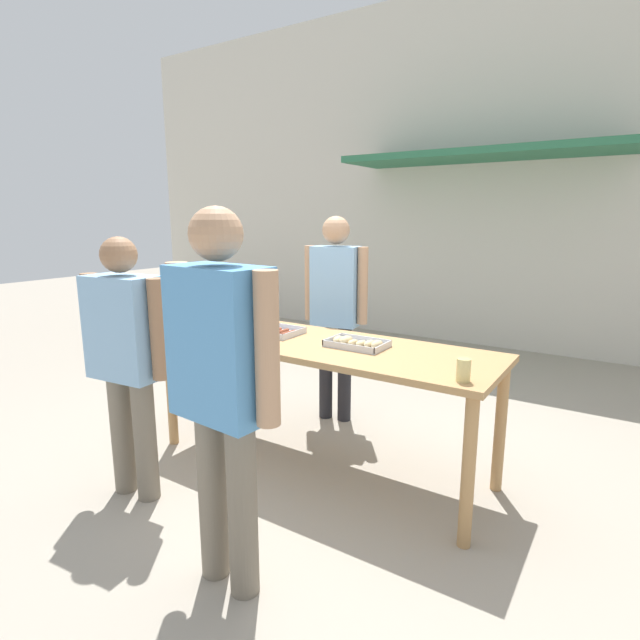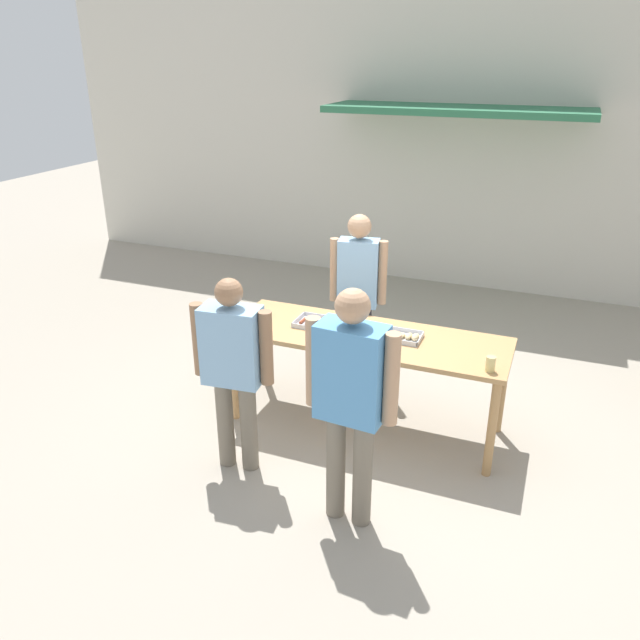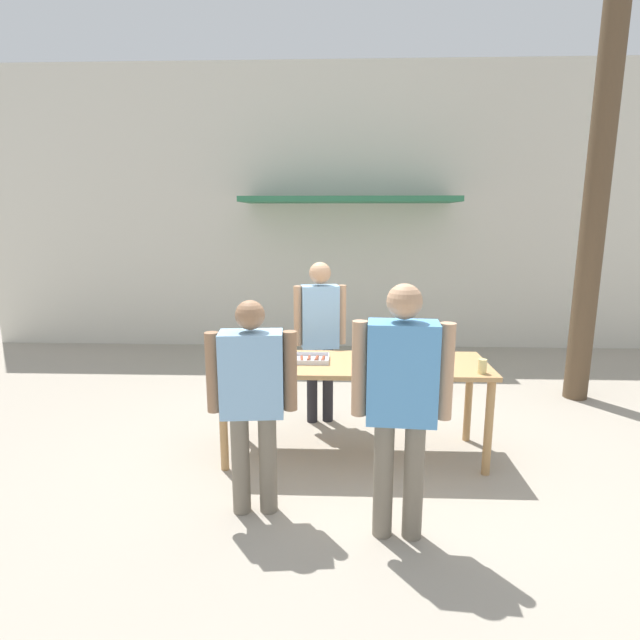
{
  "view_description": "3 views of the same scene",
  "coord_description": "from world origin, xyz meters",
  "px_view_note": "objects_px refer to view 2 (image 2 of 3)",
  "views": [
    {
      "loc": [
        1.75,
        -2.69,
        1.7
      ],
      "look_at": [
        0.0,
        0.0,
        1.03
      ],
      "focal_mm": 28.0,
      "sensor_mm": 36.0,
      "label": 1
    },
    {
      "loc": [
        1.39,
        -4.55,
        3.07
      ],
      "look_at": [
        -0.44,
        0.03,
        0.93
      ],
      "focal_mm": 35.0,
      "sensor_mm": 36.0,
      "label": 2
    },
    {
      "loc": [
        -0.14,
        -4.27,
        2.14
      ],
      "look_at": [
        -0.33,
        0.75,
        1.11
      ],
      "focal_mm": 28.0,
      "sensor_mm": 36.0,
      "label": 3
    }
  ],
  "objects_px": {
    "condiment_jar_ketchup": "(249,326)",
    "person_customer_with_cup": "(351,391)",
    "food_tray_buns": "(399,335)",
    "person_server_behind_table": "(358,284)",
    "food_tray_sausages": "(320,324)",
    "beer_cup": "(491,364)",
    "person_customer_holding_hotdog": "(233,361)",
    "condiment_jar_mustard": "(240,325)"
  },
  "relations": [
    {
      "from": "condiment_jar_ketchup",
      "to": "person_customer_with_cup",
      "type": "relative_size",
      "value": 0.04
    },
    {
      "from": "food_tray_buns",
      "to": "person_server_behind_table",
      "type": "bearing_deg",
      "value": 129.9
    },
    {
      "from": "condiment_jar_ketchup",
      "to": "food_tray_sausages",
      "type": "bearing_deg",
      "value": 31.22
    },
    {
      "from": "condiment_jar_ketchup",
      "to": "beer_cup",
      "type": "bearing_deg",
      "value": 0.27
    },
    {
      "from": "person_server_behind_table",
      "to": "person_customer_holding_hotdog",
      "type": "xyz_separation_m",
      "value": [
        -0.42,
        -1.68,
        -0.09
      ]
    },
    {
      "from": "condiment_jar_mustard",
      "to": "condiment_jar_ketchup",
      "type": "relative_size",
      "value": 1.0
    },
    {
      "from": "condiment_jar_ketchup",
      "to": "person_customer_holding_hotdog",
      "type": "relative_size",
      "value": 0.05
    },
    {
      "from": "person_customer_holding_hotdog",
      "to": "beer_cup",
      "type": "bearing_deg",
      "value": -165.39
    },
    {
      "from": "condiment_jar_mustard",
      "to": "condiment_jar_ketchup",
      "type": "xyz_separation_m",
      "value": [
        0.09,
        -0.0,
        0.0
      ]
    },
    {
      "from": "food_tray_sausages",
      "to": "person_customer_holding_hotdog",
      "type": "height_order",
      "value": "person_customer_holding_hotdog"
    },
    {
      "from": "person_server_behind_table",
      "to": "person_customer_with_cup",
      "type": "relative_size",
      "value": 0.98
    },
    {
      "from": "person_customer_with_cup",
      "to": "food_tray_sausages",
      "type": "bearing_deg",
      "value": -55.66
    },
    {
      "from": "food_tray_sausages",
      "to": "person_customer_with_cup",
      "type": "bearing_deg",
      "value": -60.18
    },
    {
      "from": "condiment_jar_mustard",
      "to": "person_customer_holding_hotdog",
      "type": "distance_m",
      "value": 0.72
    },
    {
      "from": "beer_cup",
      "to": "person_customer_holding_hotdog",
      "type": "distance_m",
      "value": 1.91
    },
    {
      "from": "food_tray_buns",
      "to": "food_tray_sausages",
      "type": "bearing_deg",
      "value": -179.88
    },
    {
      "from": "condiment_jar_ketchup",
      "to": "person_customer_with_cup",
      "type": "distance_m",
      "value": 1.53
    },
    {
      "from": "beer_cup",
      "to": "person_customer_with_cup",
      "type": "distance_m",
      "value": 1.2
    },
    {
      "from": "food_tray_buns",
      "to": "person_customer_holding_hotdog",
      "type": "bearing_deg",
      "value": -136.32
    },
    {
      "from": "beer_cup",
      "to": "person_customer_holding_hotdog",
      "type": "xyz_separation_m",
      "value": [
        -1.8,
        -0.66,
        -0.0
      ]
    },
    {
      "from": "food_tray_sausages",
      "to": "beer_cup",
      "type": "relative_size",
      "value": 3.54
    },
    {
      "from": "food_tray_buns",
      "to": "person_server_behind_table",
      "type": "relative_size",
      "value": 0.22
    },
    {
      "from": "condiment_jar_ketchup",
      "to": "person_customer_holding_hotdog",
      "type": "bearing_deg",
      "value": -72.0
    },
    {
      "from": "person_server_behind_table",
      "to": "beer_cup",
      "type": "bearing_deg",
      "value": -47.06
    },
    {
      "from": "condiment_jar_ketchup",
      "to": "beer_cup",
      "type": "height_order",
      "value": "beer_cup"
    },
    {
      "from": "person_customer_holding_hotdog",
      "to": "condiment_jar_mustard",
      "type": "bearing_deg",
      "value": -70.88
    },
    {
      "from": "condiment_jar_mustard",
      "to": "person_customer_holding_hotdog",
      "type": "xyz_separation_m",
      "value": [
        0.3,
        -0.65,
        0.02
      ]
    },
    {
      "from": "condiment_jar_mustard",
      "to": "beer_cup",
      "type": "bearing_deg",
      "value": 0.13
    },
    {
      "from": "food_tray_buns",
      "to": "beer_cup",
      "type": "relative_size",
      "value": 3.16
    },
    {
      "from": "condiment_jar_ketchup",
      "to": "beer_cup",
      "type": "relative_size",
      "value": 0.6
    },
    {
      "from": "beer_cup",
      "to": "person_customer_with_cup",
      "type": "xyz_separation_m",
      "value": [
        -0.78,
        -0.91,
        0.1
      ]
    },
    {
      "from": "food_tray_buns",
      "to": "person_customer_holding_hotdog",
      "type": "height_order",
      "value": "person_customer_holding_hotdog"
    },
    {
      "from": "condiment_jar_ketchup",
      "to": "person_customer_with_cup",
      "type": "xyz_separation_m",
      "value": [
        1.23,
        -0.9,
        0.12
      ]
    },
    {
      "from": "food_tray_buns",
      "to": "condiment_jar_mustard",
      "type": "bearing_deg",
      "value": -166.47
    },
    {
      "from": "condiment_jar_mustard",
      "to": "beer_cup",
      "type": "xyz_separation_m",
      "value": [
        2.1,
        0.0,
        0.02
      ]
    },
    {
      "from": "food_tray_sausages",
      "to": "food_tray_buns",
      "type": "relative_size",
      "value": 1.12
    },
    {
      "from": "food_tray_sausages",
      "to": "person_customer_with_cup",
      "type": "xyz_separation_m",
      "value": [
        0.7,
        -1.22,
        0.14
      ]
    },
    {
      "from": "condiment_jar_mustard",
      "to": "food_tray_buns",
      "type": "bearing_deg",
      "value": 13.53
    },
    {
      "from": "food_tray_sausages",
      "to": "condiment_jar_ketchup",
      "type": "relative_size",
      "value": 5.87
    },
    {
      "from": "food_tray_buns",
      "to": "beer_cup",
      "type": "distance_m",
      "value": 0.84
    },
    {
      "from": "food_tray_sausages",
      "to": "condiment_jar_ketchup",
      "type": "distance_m",
      "value": 0.62
    },
    {
      "from": "food_tray_buns",
      "to": "condiment_jar_mustard",
      "type": "xyz_separation_m",
      "value": [
        -1.31,
        -0.32,
        0.01
      ]
    }
  ]
}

